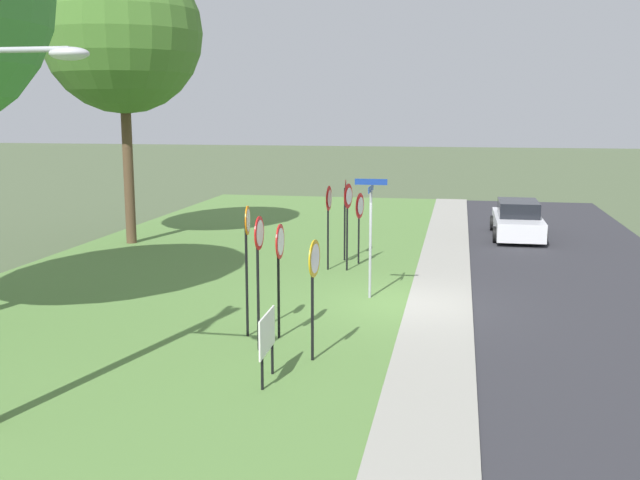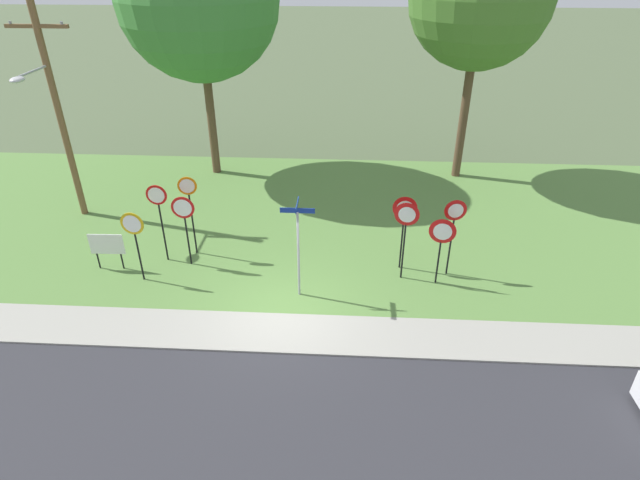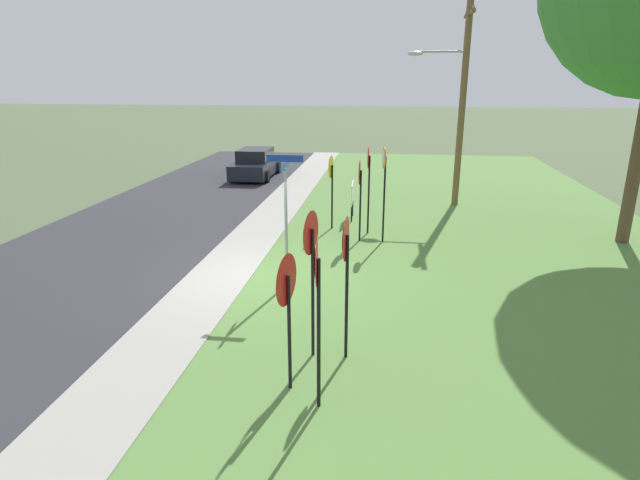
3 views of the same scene
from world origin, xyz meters
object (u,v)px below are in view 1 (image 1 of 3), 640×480
(stop_sign_far_center, at_px, (280,256))
(notice_board, at_px, (267,336))
(yield_sign_far_left, at_px, (360,212))
(stop_sign_far_left, at_px, (314,274))
(street_name_post, at_px, (370,228))
(stop_sign_near_left, at_px, (247,245))
(stop_sign_near_right, at_px, (259,255))
(yield_sign_far_right, at_px, (346,200))
(yield_sign_near_left, at_px, (348,206))
(oak_tree_right, at_px, (122,33))
(yield_sign_near_right, at_px, (329,207))
(parked_sedan_distant, at_px, (517,220))

(stop_sign_far_center, height_order, notice_board, stop_sign_far_center)
(yield_sign_far_left, bearing_deg, stop_sign_far_center, -173.20)
(stop_sign_far_left, height_order, street_name_post, street_name_post)
(stop_sign_near_left, xyz_separation_m, stop_sign_far_center, (0.00, -0.69, -0.21))
(stop_sign_near_right, xyz_separation_m, yield_sign_far_right, (9.09, -0.31, -0.02))
(stop_sign_far_center, xyz_separation_m, yield_sign_near_left, (6.79, -0.41, 0.19))
(yield_sign_near_left, bearing_deg, yield_sign_far_left, 0.09)
(yield_sign_far_right, relative_size, street_name_post, 0.85)
(notice_board, bearing_deg, yield_sign_near_left, -1.66)
(stop_sign_far_center, distance_m, yield_sign_near_left, 6.80)
(street_name_post, xyz_separation_m, notice_board, (-6.18, 1.06, -0.98))
(yield_sign_near_left, relative_size, oak_tree_right, 0.26)
(yield_sign_near_right, relative_size, oak_tree_right, 0.25)
(yield_sign_near_right, bearing_deg, stop_sign_near_right, -176.74)
(stop_sign_near_left, height_order, stop_sign_far_left, stop_sign_near_left)
(stop_sign_far_left, distance_m, stop_sign_far_center, 1.57)
(yield_sign_far_left, bearing_deg, street_name_post, -157.46)
(street_name_post, relative_size, parked_sedan_distant, 0.66)
(stop_sign_far_center, height_order, street_name_post, street_name_post)
(yield_sign_near_left, height_order, parked_sedan_distant, yield_sign_near_left)
(notice_board, bearing_deg, yield_sign_near_right, 1.90)
(stop_sign_far_left, xyz_separation_m, notice_board, (-1.26, 0.59, -0.87))
(yield_sign_near_left, bearing_deg, oak_tree_right, 80.97)
(stop_sign_near_right, distance_m, street_name_post, 4.82)
(stop_sign_near_left, height_order, stop_sign_near_right, stop_sign_near_left)
(stop_sign_near_right, height_order, stop_sign_far_left, stop_sign_near_right)
(stop_sign_far_center, relative_size, yield_sign_near_left, 0.93)
(parked_sedan_distant, bearing_deg, stop_sign_near_left, 155.17)
(yield_sign_near_right, xyz_separation_m, yield_sign_far_left, (1.05, -0.78, -0.25))
(yield_sign_near_left, relative_size, yield_sign_far_right, 1.01)
(street_name_post, height_order, parked_sedan_distant, street_name_post)
(stop_sign_near_right, relative_size, yield_sign_far_right, 1.04)
(stop_sign_near_right, relative_size, street_name_post, 0.89)
(notice_board, distance_m, oak_tree_right, 16.30)
(stop_sign_near_left, height_order, yield_sign_near_left, stop_sign_near_left)
(stop_sign_far_left, distance_m, street_name_post, 4.95)
(yield_sign_far_right, bearing_deg, stop_sign_near_right, 173.53)
(stop_sign_near_left, relative_size, stop_sign_far_left, 1.19)
(yield_sign_near_left, distance_m, yield_sign_far_right, 1.49)
(stop_sign_far_left, bearing_deg, yield_sign_far_left, 6.90)
(stop_sign_near_left, xyz_separation_m, notice_board, (-2.49, -1.07, -1.14))
(stop_sign_near_right, height_order, stop_sign_far_center, stop_sign_near_right)
(yield_sign_far_left, distance_m, yield_sign_far_right, 0.71)
(stop_sign_far_left, height_order, yield_sign_far_right, yield_sign_far_right)
(street_name_post, distance_m, notice_board, 6.34)
(stop_sign_far_center, relative_size, notice_board, 1.94)
(oak_tree_right, bearing_deg, yield_sign_near_right, -111.70)
(yield_sign_near_left, distance_m, oak_tree_right, 10.44)
(stop_sign_far_left, xyz_separation_m, oak_tree_right, (11.13, 8.95, 5.63))
(stop_sign_near_left, relative_size, yield_sign_far_right, 1.08)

